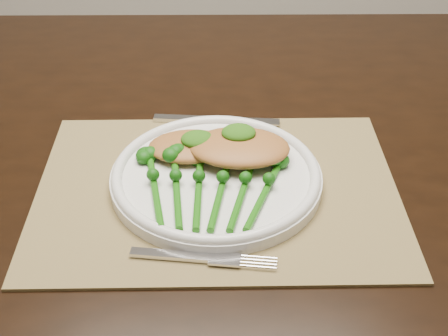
{
  "coord_description": "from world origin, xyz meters",
  "views": [
    {
      "loc": [
        -0.05,
        -0.73,
        1.28
      ],
      "look_at": [
        -0.05,
        -0.05,
        0.78
      ],
      "focal_mm": 50.0,
      "sensor_mm": 36.0,
      "label": 1
    }
  ],
  "objects_px": {
    "chicken_fillet_left": "(190,146)",
    "broccolini_bundle": "(209,193)",
    "placemat": "(217,190)",
    "dinner_plate": "(216,176)",
    "dining_table": "(213,289)"
  },
  "relations": [
    {
      "from": "dining_table",
      "to": "broccolini_bundle",
      "type": "relative_size",
      "value": 8.32
    },
    {
      "from": "broccolini_bundle",
      "to": "dinner_plate",
      "type": "bearing_deg",
      "value": 83.42
    },
    {
      "from": "dining_table",
      "to": "dinner_plate",
      "type": "distance_m",
      "value": 0.42
    },
    {
      "from": "dining_table",
      "to": "placemat",
      "type": "bearing_deg",
      "value": -86.19
    },
    {
      "from": "dinner_plate",
      "to": "broccolini_bundle",
      "type": "distance_m",
      "value": 0.05
    },
    {
      "from": "broccolini_bundle",
      "to": "placemat",
      "type": "bearing_deg",
      "value": 78.15
    },
    {
      "from": "chicken_fillet_left",
      "to": "broccolini_bundle",
      "type": "height_order",
      "value": "same"
    },
    {
      "from": "chicken_fillet_left",
      "to": "broccolini_bundle",
      "type": "relative_size",
      "value": 0.61
    },
    {
      "from": "placemat",
      "to": "chicken_fillet_left",
      "type": "distance_m",
      "value": 0.08
    },
    {
      "from": "chicken_fillet_left",
      "to": "dining_table",
      "type": "bearing_deg",
      "value": 71.67
    },
    {
      "from": "placemat",
      "to": "chicken_fillet_left",
      "type": "relative_size",
      "value": 4.17
    },
    {
      "from": "placemat",
      "to": "dining_table",
      "type": "bearing_deg",
      "value": 93.34
    },
    {
      "from": "placemat",
      "to": "broccolini_bundle",
      "type": "distance_m",
      "value": 0.05
    },
    {
      "from": "dinner_plate",
      "to": "broccolini_bundle",
      "type": "height_order",
      "value": "broccolini_bundle"
    },
    {
      "from": "dining_table",
      "to": "broccolini_bundle",
      "type": "height_order",
      "value": "broccolini_bundle"
    }
  ]
}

